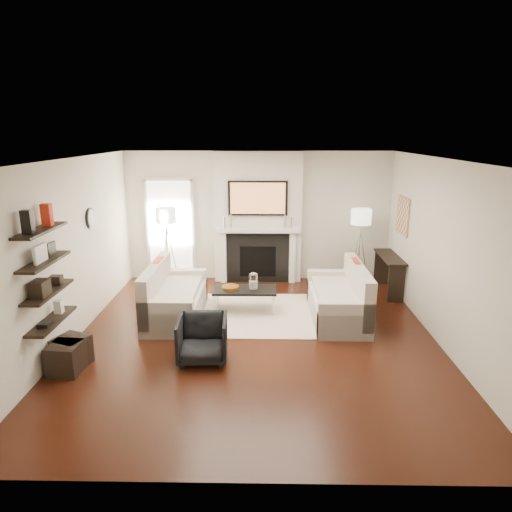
{
  "coord_description": "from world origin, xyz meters",
  "views": [
    {
      "loc": [
        0.12,
        -6.43,
        3.07
      ],
      "look_at": [
        0.0,
        0.6,
        1.15
      ],
      "focal_mm": 32.0,
      "sensor_mm": 36.0,
      "label": 1
    }
  ],
  "objects_px": {
    "lamp_left_shade": "(166,215)",
    "lamp_right_shade": "(361,217)",
    "loveseat_left_base": "(176,305)",
    "loveseat_right_base": "(337,307)",
    "armchair": "(202,337)",
    "ottoman_near": "(72,351)",
    "coffee_table": "(245,290)"
  },
  "relations": [
    {
      "from": "lamp_left_shade",
      "to": "lamp_right_shade",
      "type": "xyz_separation_m",
      "value": [
        3.9,
        -0.09,
        0.0
      ]
    },
    {
      "from": "loveseat_left_base",
      "to": "loveseat_right_base",
      "type": "height_order",
      "value": "same"
    },
    {
      "from": "armchair",
      "to": "ottoman_near",
      "type": "distance_m",
      "value": 1.77
    },
    {
      "from": "lamp_right_shade",
      "to": "ottoman_near",
      "type": "relative_size",
      "value": 1.0
    },
    {
      "from": "coffee_table",
      "to": "armchair",
      "type": "height_order",
      "value": "armchair"
    },
    {
      "from": "lamp_right_shade",
      "to": "loveseat_right_base",
      "type": "bearing_deg",
      "value": -112.0
    },
    {
      "from": "coffee_table",
      "to": "armchair",
      "type": "distance_m",
      "value": 1.85
    },
    {
      "from": "coffee_table",
      "to": "ottoman_near",
      "type": "distance_m",
      "value": 3.0
    },
    {
      "from": "loveseat_right_base",
      "to": "lamp_left_shade",
      "type": "distance_m",
      "value": 3.88
    },
    {
      "from": "loveseat_left_base",
      "to": "ottoman_near",
      "type": "distance_m",
      "value": 2.02
    },
    {
      "from": "armchair",
      "to": "lamp_left_shade",
      "type": "bearing_deg",
      "value": 105.97
    },
    {
      "from": "loveseat_right_base",
      "to": "lamp_left_shade",
      "type": "height_order",
      "value": "lamp_left_shade"
    },
    {
      "from": "armchair",
      "to": "ottoman_near",
      "type": "bearing_deg",
      "value": -177.19
    },
    {
      "from": "loveseat_left_base",
      "to": "lamp_left_shade",
      "type": "distance_m",
      "value": 2.21
    },
    {
      "from": "loveseat_right_base",
      "to": "coffee_table",
      "type": "distance_m",
      "value": 1.61
    },
    {
      "from": "lamp_left_shade",
      "to": "coffee_table",
      "type": "bearing_deg",
      "value": -42.14
    },
    {
      "from": "loveseat_right_base",
      "to": "ottoman_near",
      "type": "relative_size",
      "value": 4.5
    },
    {
      "from": "loveseat_left_base",
      "to": "armchair",
      "type": "bearing_deg",
      "value": -66.73
    },
    {
      "from": "loveseat_left_base",
      "to": "ottoman_near",
      "type": "height_order",
      "value": "loveseat_left_base"
    },
    {
      "from": "lamp_right_shade",
      "to": "ottoman_near",
      "type": "distance_m",
      "value": 5.77
    },
    {
      "from": "coffee_table",
      "to": "lamp_right_shade",
      "type": "relative_size",
      "value": 2.75
    },
    {
      "from": "ottoman_near",
      "to": "coffee_table",
      "type": "bearing_deg",
      "value": 40.92
    },
    {
      "from": "armchair",
      "to": "lamp_left_shade",
      "type": "xyz_separation_m",
      "value": [
        -1.13,
        3.27,
        1.11
      ]
    },
    {
      "from": "lamp_left_shade",
      "to": "lamp_right_shade",
      "type": "height_order",
      "value": "same"
    },
    {
      "from": "loveseat_left_base",
      "to": "lamp_left_shade",
      "type": "xyz_separation_m",
      "value": [
        -0.48,
        1.76,
        1.24
      ]
    },
    {
      "from": "armchair",
      "to": "loveseat_left_base",
      "type": "bearing_deg",
      "value": 110.13
    },
    {
      "from": "lamp_left_shade",
      "to": "loveseat_left_base",
      "type": "bearing_deg",
      "value": -74.63
    },
    {
      "from": "loveseat_left_base",
      "to": "lamp_left_shade",
      "type": "height_order",
      "value": "lamp_left_shade"
    },
    {
      "from": "lamp_left_shade",
      "to": "ottoman_near",
      "type": "xyz_separation_m",
      "value": [
        -0.62,
        -3.45,
        -1.25
      ]
    },
    {
      "from": "loveseat_left_base",
      "to": "ottoman_near",
      "type": "bearing_deg",
      "value": -123.15
    },
    {
      "from": "loveseat_right_base",
      "to": "armchair",
      "type": "xyz_separation_m",
      "value": [
        -2.09,
        -1.5,
        0.13
      ]
    },
    {
      "from": "lamp_left_shade",
      "to": "ottoman_near",
      "type": "distance_m",
      "value": 3.72
    }
  ]
}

